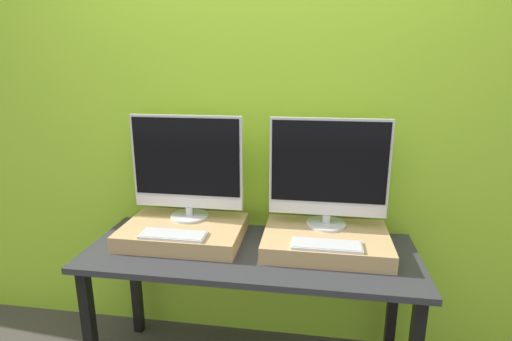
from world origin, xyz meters
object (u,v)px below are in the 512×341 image
(keyboard_left, at_px, (173,235))
(monitor_right, at_px, (328,172))
(keyboard_right, at_px, (327,245))
(monitor_left, at_px, (187,166))

(keyboard_left, distance_m, monitor_right, 0.81)
(keyboard_left, xyz_separation_m, keyboard_right, (0.72, 0.00, 0.00))
(monitor_right, relative_size, keyboard_right, 1.85)
(monitor_right, xyz_separation_m, keyboard_right, (-0.00, -0.25, -0.28))
(keyboard_left, height_order, keyboard_right, same)
(monitor_left, height_order, monitor_right, same)
(monitor_right, height_order, keyboard_right, monitor_right)
(keyboard_right, bearing_deg, monitor_right, 90.00)
(monitor_left, distance_m, monitor_right, 0.72)
(keyboard_left, relative_size, keyboard_right, 1.00)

